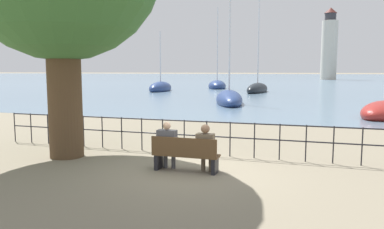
% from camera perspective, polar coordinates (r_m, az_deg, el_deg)
% --- Properties ---
extents(ground_plane, '(1000.00, 1000.00, 0.00)m').
position_cam_1_polar(ground_plane, '(9.72, -0.91, -8.60)').
color(ground_plane, '#7A705B').
extents(harbor_water, '(600.00, 300.00, 0.01)m').
position_cam_1_polar(harbor_water, '(168.27, 16.80, 5.51)').
color(harbor_water, slate).
rests_on(harbor_water, ground_plane).
extents(park_bench, '(1.72, 0.45, 0.90)m').
position_cam_1_polar(park_bench, '(9.56, -1.03, -6.21)').
color(park_bench, brown).
rests_on(park_bench, ground_plane).
extents(seated_person_left, '(0.50, 0.35, 1.25)m').
position_cam_1_polar(seated_person_left, '(9.75, -3.77, -4.42)').
color(seated_person_left, '#4C4C51').
rests_on(seated_person_left, ground_plane).
extents(seated_person_right, '(0.44, 0.35, 1.24)m').
position_cam_1_polar(seated_person_right, '(9.43, 2.08, -4.81)').
color(seated_person_right, brown).
rests_on(seated_person_right, ground_plane).
extents(promenade_railing, '(14.56, 0.04, 1.05)m').
position_cam_1_polar(promenade_railing, '(11.42, 2.26, -2.73)').
color(promenade_railing, black).
rests_on(promenade_railing, ground_plane).
extents(sailboat_0, '(2.50, 7.49, 11.82)m').
position_cam_1_polar(sailboat_0, '(45.43, 9.95, 3.82)').
color(sailboat_0, black).
rests_on(sailboat_0, ground_plane).
extents(sailboat_1, '(3.95, 6.29, 12.07)m').
position_cam_1_polar(sailboat_1, '(54.70, 3.85, 4.38)').
color(sailboat_1, navy).
rests_on(sailboat_1, ground_plane).
extents(sailboat_2, '(2.91, 6.95, 7.99)m').
position_cam_1_polar(sailboat_2, '(47.82, -4.81, 4.02)').
color(sailboat_2, navy).
rests_on(sailboat_2, ground_plane).
extents(sailboat_3, '(4.04, 8.39, 9.14)m').
position_cam_1_polar(sailboat_3, '(29.84, 5.66, 2.34)').
color(sailboat_3, navy).
rests_on(sailboat_3, ground_plane).
extents(sailboat_4, '(3.88, 5.53, 7.95)m').
position_cam_1_polar(sailboat_4, '(23.43, 27.26, 0.38)').
color(sailboat_4, maroon).
rests_on(sailboat_4, ground_plane).
extents(harbor_lighthouse, '(4.49, 4.49, 20.71)m').
position_cam_1_polar(harbor_lighthouse, '(117.53, 20.19, 9.71)').
color(harbor_lighthouse, beige).
rests_on(harbor_lighthouse, ground_plane).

